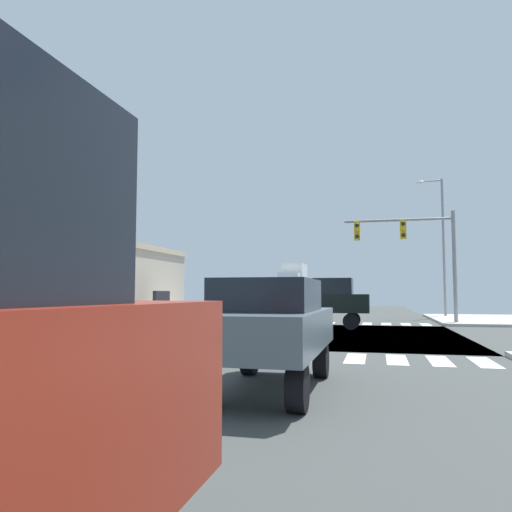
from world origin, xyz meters
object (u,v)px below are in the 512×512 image
at_px(bank_building, 78,282).
at_px(box_truck_middle_1, 293,285).
at_px(street_lamp, 440,236).
at_px(pickup_trailing_2, 318,301).
at_px(sedan_farside_2, 286,301).
at_px(sedan_crossing_3, 269,324).
at_px(traffic_signal_mast, 409,242).
at_px(sedan_outer_5, 314,299).
at_px(sedan_nearside_1, 269,300).

bearing_deg(bank_building, box_truck_middle_1, 53.06).
xyz_separation_m(street_lamp, pickup_trailing_2, (-6.97, -11.88, -4.27)).
bearing_deg(sedan_farside_2, bank_building, -7.29).
distance_m(sedan_crossing_3, pickup_trailing_2, 15.33).
distance_m(street_lamp, pickup_trailing_2, 14.42).
relative_size(sedan_crossing_3, pickup_trailing_2, 0.84).
bearing_deg(traffic_signal_mast, sedan_farside_2, 150.76).
bearing_deg(bank_building, street_lamp, 2.97).
distance_m(bank_building, sedan_outer_5, 21.19).
distance_m(street_lamp, box_truck_middle_1, 21.73).
xyz_separation_m(sedan_nearside_1, sedan_crossing_3, (7.00, -32.13, 0.00)).
bearing_deg(sedan_outer_5, sedan_nearside_1, 64.68).
height_order(traffic_signal_mast, sedan_outer_5, traffic_signal_mast).
xyz_separation_m(sedan_crossing_3, sedan_outer_5, (-4.00, 38.47, 0.00)).
bearing_deg(street_lamp, box_truck_middle_1, 127.33).
height_order(sedan_farside_2, box_truck_middle_1, box_truck_middle_1).
distance_m(street_lamp, sedan_farside_2, 11.55).
xyz_separation_m(street_lamp, sedan_outer_5, (-10.05, 11.28, -4.45)).
height_order(street_lamp, sedan_farside_2, street_lamp).
distance_m(sedan_crossing_3, box_truck_middle_1, 44.87).
bearing_deg(traffic_signal_mast, sedan_nearside_1, 129.62).
relative_size(sedan_farside_2, pickup_trailing_2, 0.84).
relative_size(bank_building, sedan_nearside_1, 3.73).
bearing_deg(traffic_signal_mast, sedan_crossing_3, -100.31).
bearing_deg(sedan_outer_5, traffic_signal_mast, 111.55).
bearing_deg(street_lamp, sedan_outer_5, 131.70).
xyz_separation_m(bank_building, box_truck_middle_1, (13.92, 18.52, 0.03)).
bearing_deg(sedan_farside_2, sedan_outer_5, -90.00).
xyz_separation_m(sedan_farside_2, sedan_crossing_3, (4.00, -23.62, 0.00)).
bearing_deg(sedan_farside_2, sedan_nearside_1, -70.57).
xyz_separation_m(pickup_trailing_2, sedan_outer_5, (-3.08, 23.17, -0.17)).
bearing_deg(sedan_outer_5, pickup_trailing_2, 97.58).
bearing_deg(pickup_trailing_2, street_lamp, 149.60).
height_order(traffic_signal_mast, box_truck_middle_1, traffic_signal_mast).
xyz_separation_m(bank_building, pickup_trailing_2, (20.00, -10.48, -1.25)).
bearing_deg(sedan_nearside_1, street_lamp, 159.26).
bearing_deg(box_truck_middle_1, sedan_outer_5, 117.22).
xyz_separation_m(bank_building, sedan_nearside_1, (13.92, 6.34, -1.42)).
relative_size(sedan_nearside_1, sedan_farside_2, 1.00).
bearing_deg(sedan_farside_2, pickup_trailing_2, 110.33).
distance_m(bank_building, sedan_nearside_1, 15.36).
height_order(sedan_farside_2, sedan_outer_5, same).
height_order(bank_building, sedan_outer_5, bank_building).
relative_size(sedan_farside_2, sedan_crossing_3, 1.00).
bearing_deg(sedan_nearside_1, box_truck_middle_1, -90.00).
bearing_deg(street_lamp, sedan_crossing_3, -102.55).
height_order(traffic_signal_mast, bank_building, traffic_signal_mast).
distance_m(traffic_signal_mast, pickup_trailing_2, 6.82).
xyz_separation_m(traffic_signal_mast, bank_building, (-24.45, 6.38, -1.89)).
bearing_deg(pickup_trailing_2, bank_building, -117.66).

